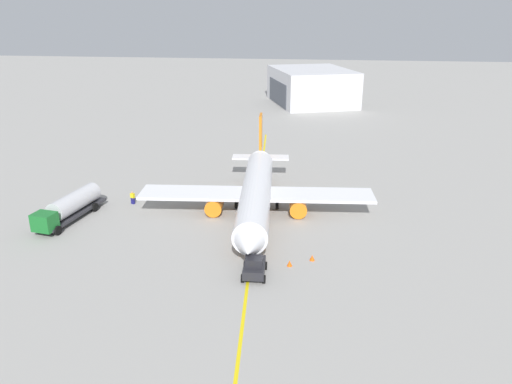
{
  "coord_description": "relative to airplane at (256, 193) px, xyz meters",
  "views": [
    {
      "loc": [
        56.56,
        7.59,
        24.17
      ],
      "look_at": [
        0.0,
        0.0,
        3.0
      ],
      "focal_mm": 34.91,
      "sensor_mm": 36.0,
      "label": 1
    }
  ],
  "objects": [
    {
      "name": "ground_plane",
      "position": [
        0.5,
        0.04,
        -2.65
      ],
      "size": [
        400.0,
        400.0,
        0.0
      ],
      "primitive_type": "plane",
      "color": "#9E9B96"
    },
    {
      "name": "airplane",
      "position": [
        0.0,
        0.0,
        0.0
      ],
      "size": [
        33.86,
        29.37,
        9.64
      ],
      "color": "white",
      "rests_on": "ground"
    },
    {
      "name": "fuel_tanker",
      "position": [
        5.08,
        -22.0,
        -0.91
      ],
      "size": [
        11.51,
        4.29,
        3.15
      ],
      "color": "#2D2D33",
      "rests_on": "ground"
    },
    {
      "name": "pushback_tug",
      "position": [
        15.54,
        1.89,
        -1.64
      ],
      "size": [
        3.71,
        2.49,
        2.2
      ],
      "color": "#232328",
      "rests_on": "ground"
    },
    {
      "name": "refueling_worker",
      "position": [
        -0.99,
        -16.47,
        -1.82
      ],
      "size": [
        0.52,
        0.61,
        1.71
      ],
      "color": "navy",
      "rests_on": "ground"
    },
    {
      "name": "safety_cone_nose",
      "position": [
        11.6,
        7.31,
        -2.35
      ],
      "size": [
        0.53,
        0.53,
        0.59
      ],
      "primitive_type": "cone",
      "color": "#F2590F",
      "rests_on": "ground"
    },
    {
      "name": "safety_cone_wingtip",
      "position": [
        13.09,
        5.11,
        -2.35
      ],
      "size": [
        0.53,
        0.53,
        0.59
      ],
      "primitive_type": "cone",
      "color": "#F2590F",
      "rests_on": "ground"
    },
    {
      "name": "distant_hangar",
      "position": [
        -77.77,
        4.46,
        1.88
      ],
      "size": [
        29.32,
        25.71,
        9.07
      ],
      "color": "silver",
      "rests_on": "ground"
    },
    {
      "name": "taxi_line_marking",
      "position": [
        0.5,
        0.04,
        -2.64
      ],
      "size": [
        82.97,
        7.41,
        0.01
      ],
      "primitive_type": "cube",
      "rotation": [
        0.0,
        0.0,
        0.09
      ],
      "color": "yellow",
      "rests_on": "ground"
    }
  ]
}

